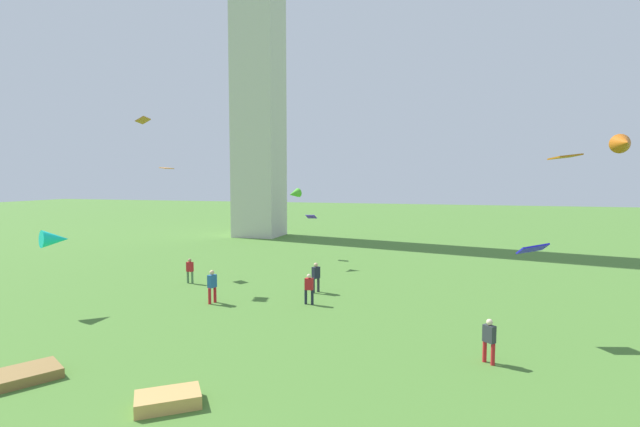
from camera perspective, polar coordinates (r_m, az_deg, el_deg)
person_0 at (r=25.35m, az=-1.35°, el=-8.95°), size 0.51×0.25×1.65m
person_1 at (r=27.87m, az=-0.50°, el=-7.57°), size 0.46×0.54×1.78m
person_2 at (r=26.19m, az=-12.99°, el=-8.42°), size 0.39×0.55×1.81m
person_3 at (r=31.42m, az=-15.55°, el=-6.56°), size 0.50×0.29×1.61m
person_4 at (r=18.64m, az=19.88°, el=-14.09°), size 0.48×0.47×1.65m
kite_flying_0 at (r=39.67m, az=-1.08°, el=-0.39°), size 0.93×0.66×0.37m
kite_flying_1 at (r=36.21m, az=-3.18°, el=2.42°), size 1.09×1.28×0.84m
kite_flying_2 at (r=34.95m, az=-18.17°, el=5.26°), size 1.22×1.13×0.15m
kite_flying_3 at (r=34.73m, az=33.01°, el=7.21°), size 1.31×1.81×1.28m
kite_flying_4 at (r=32.38m, az=-20.73°, el=10.58°), size 0.73×1.05×0.43m
kite_flying_5 at (r=27.24m, az=-29.52°, el=-2.72°), size 1.42×1.59×1.00m
kite_flying_6 at (r=28.65m, az=27.67°, el=6.14°), size 1.75×1.56×0.34m
kite_flying_7 at (r=21.62m, az=24.45°, el=-3.92°), size 1.27×1.08×0.58m
kite_bundle_1 at (r=19.31m, az=-32.28°, el=-16.25°), size 2.36×2.54×0.34m
kite_bundle_2 at (r=15.55m, az=-18.02°, el=-20.74°), size 2.18×2.02×0.40m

